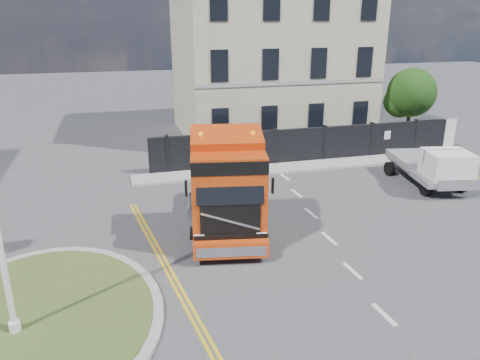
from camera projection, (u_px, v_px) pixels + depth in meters
name	position (u px, v px, depth m)	size (l,w,h in m)	color
ground	(252.00, 243.00, 17.36)	(120.00, 120.00, 0.00)	#424244
traffic_island	(39.00, 319.00, 12.89)	(6.80, 6.80, 0.17)	#989993
hoarding_fence	(317.00, 144.00, 26.83)	(18.80, 0.25, 2.00)	black
georgian_building	(268.00, 50.00, 31.95)	(12.30, 10.30, 12.80)	beige
tree	(409.00, 95.00, 30.89)	(3.20, 3.20, 4.80)	#382619
pavement_far	(313.00, 165.00, 26.19)	(20.00, 1.60, 0.12)	#989993
truck	(227.00, 190.00, 17.42)	(3.69, 7.14, 4.07)	black
flatbed_pickup	(438.00, 168.00, 22.38)	(2.85, 5.25, 2.06)	slate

